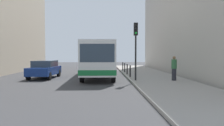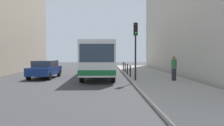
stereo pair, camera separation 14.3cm
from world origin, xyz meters
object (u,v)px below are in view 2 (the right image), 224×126
object	(u,v)px
car_behind_bus	(96,63)
bollard_near	(130,71)
pedestrian_near_signal	(174,68)
bollard_mid	(127,69)
bollard_farthest	(123,66)
bus	(99,57)
bollard_far	(125,68)
car_beside_bus	(45,69)
traffic_light	(136,40)

from	to	relation	value
car_behind_bus	bollard_near	distance (m)	12.85
car_behind_bus	pedestrian_near_signal	world-z (taller)	pedestrian_near_signal
bollard_mid	bollard_farthest	bearing A→B (deg)	90.00
bus	bollard_farthest	size ratio (longest dim) A/B	11.61
bollard_far	pedestrian_near_signal	size ratio (longest dim) A/B	0.55
car_beside_bus	bollard_far	xyz separation A→B (m)	(7.12, 4.43, -0.16)
bus	pedestrian_near_signal	size ratio (longest dim) A/B	6.37
car_behind_bus	car_beside_bus	bearing A→B (deg)	71.56
car_behind_bus	bollard_far	bearing A→B (deg)	113.48
bus	bollard_far	distance (m)	4.52
bollard_far	bus	bearing A→B (deg)	-126.79
bollard_far	bollard_farthest	world-z (taller)	same
pedestrian_near_signal	bollard_farthest	bearing A→B (deg)	-105.96
bollard_near	pedestrian_near_signal	world-z (taller)	pedestrian_near_signal
bus	bollard_mid	world-z (taller)	bus
bollard_near	bollard_far	size ratio (longest dim) A/B	1.00
bollard_farthest	bollard_near	bearing A→B (deg)	-90.00
car_beside_bus	bollard_far	size ratio (longest dim) A/B	4.74
traffic_light	bollard_mid	world-z (taller)	traffic_light
car_beside_bus	car_behind_bus	size ratio (longest dim) A/B	1.02
traffic_light	bollard_farthest	size ratio (longest dim) A/B	4.32
traffic_light	bollard_near	bearing A→B (deg)	92.18
bollard_mid	pedestrian_near_signal	bearing A→B (deg)	-61.98
car_beside_bus	bollard_far	bearing A→B (deg)	-144.69
bollard_farthest	pedestrian_near_signal	xyz separation A→B (m)	(2.83, -10.38, 0.39)
bollard_near	bus	bearing A→B (deg)	149.29
bollard_mid	bollard_near	bearing A→B (deg)	-90.00
car_beside_bus	bollard_mid	distance (m)	7.37
bollard_mid	bollard_far	distance (m)	2.54
car_beside_bus	bollard_farthest	distance (m)	9.96
bollard_near	bollard_far	bearing A→B (deg)	90.00
bollard_near	bollard_farthest	bearing A→B (deg)	90.00
bus	car_beside_bus	bearing A→B (deg)	11.27
car_beside_bus	bollard_far	world-z (taller)	car_beside_bus
bollard_mid	pedestrian_near_signal	xyz separation A→B (m)	(2.83, -5.31, 0.39)
bus	pedestrian_near_signal	xyz separation A→B (m)	(5.45, -4.34, -0.71)
car_beside_bus	traffic_light	distance (m)	8.23
bollard_near	bollard_mid	bearing A→B (deg)	90.00
bollard_farthest	bollard_far	bearing A→B (deg)	-90.00
bus	pedestrian_near_signal	distance (m)	7.00
car_behind_bus	traffic_light	bearing A→B (deg)	102.27
bus	bollard_far	xyz separation A→B (m)	(2.63, 3.51, -1.10)
bus	bollard_near	bearing A→B (deg)	149.06
car_beside_bus	traffic_light	world-z (taller)	traffic_light
traffic_light	bollard_far	xyz separation A→B (m)	(-0.10, 7.69, -2.38)
bollard_mid	bollard_farthest	world-z (taller)	same
bollard_far	traffic_light	bearing A→B (deg)	-89.26
bollard_near	pedestrian_near_signal	xyz separation A→B (m)	(2.83, -2.78, 0.39)
traffic_light	pedestrian_near_signal	size ratio (longest dim) A/B	2.37
car_beside_bus	bollard_mid	world-z (taller)	car_beside_bus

